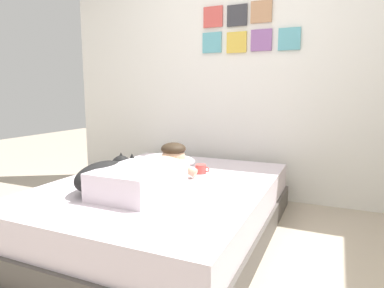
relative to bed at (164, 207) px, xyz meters
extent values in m
plane|color=tan|center=(0.34, -0.53, -0.19)|extent=(12.24, 12.24, 0.00)
cube|color=silver|center=(0.34, 1.18, 1.06)|extent=(4.12, 0.10, 2.50)
cube|color=#59A5B2|center=(-0.03, 1.11, 1.36)|extent=(0.20, 0.02, 0.20)
cube|color=gold|center=(0.22, 1.11, 1.35)|extent=(0.20, 0.02, 0.20)
cube|color=#8C5999|center=(0.46, 1.11, 1.36)|extent=(0.20, 0.02, 0.20)
cube|color=#59A5B2|center=(0.72, 1.11, 1.35)|extent=(0.20, 0.02, 0.20)
cube|color=#CC4C47|center=(-0.03, 1.11, 1.61)|extent=(0.20, 0.02, 0.20)
cube|color=#333338|center=(0.22, 1.11, 1.60)|extent=(0.20, 0.02, 0.20)
cube|color=tan|center=(0.46, 1.11, 1.61)|extent=(0.20, 0.02, 0.20)
cube|color=#4C4742|center=(0.00, 0.00, -0.11)|extent=(1.57, 2.07, 0.18)
cube|color=silver|center=(0.00, 0.00, 0.09)|extent=(1.52, 2.01, 0.22)
ellipsoid|color=silver|center=(-0.22, 0.50, 0.26)|extent=(0.52, 0.32, 0.11)
cube|color=silver|center=(-0.01, -0.30, 0.29)|extent=(0.42, 0.64, 0.18)
ellipsoid|color=#D8AD8E|center=(-0.01, 0.04, 0.31)|extent=(0.32, 0.20, 0.16)
sphere|color=#D8AD8E|center=(-0.01, 0.20, 0.35)|extent=(0.19, 0.19, 0.19)
ellipsoid|color=#332619|center=(-0.01, 0.20, 0.42)|extent=(0.20, 0.20, 0.10)
cylinder|color=#D8AD8E|center=(-0.11, 0.18, 0.28)|extent=(0.23, 0.07, 0.14)
cylinder|color=#D8AD8E|center=(0.09, 0.18, 0.28)|extent=(0.23, 0.07, 0.14)
ellipsoid|color=black|center=(-0.27, -0.36, 0.30)|extent=(0.26, 0.48, 0.20)
sphere|color=black|center=(-0.30, -0.10, 0.32)|extent=(0.15, 0.15, 0.15)
cone|color=black|center=(-0.32, -0.08, 0.39)|extent=(0.05, 0.05, 0.05)
cone|color=black|center=(-0.22, -0.08, 0.39)|extent=(0.05, 0.05, 0.05)
cylinder|color=#D84C47|center=(0.16, 0.35, 0.24)|extent=(0.09, 0.09, 0.07)
torus|color=#D84C47|center=(0.21, 0.35, 0.24)|extent=(0.05, 0.01, 0.05)
cube|color=black|center=(-0.24, -0.43, 0.20)|extent=(0.07, 0.14, 0.01)
camera|label=1|loc=(1.17, -2.12, 0.87)|focal=30.96mm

